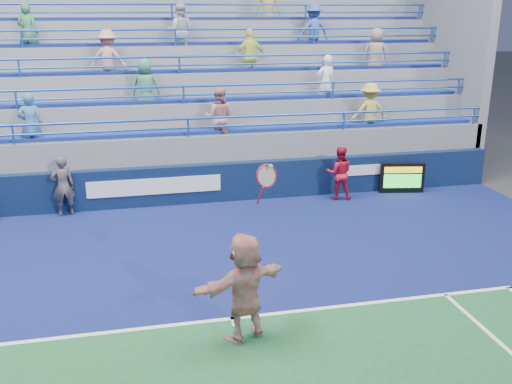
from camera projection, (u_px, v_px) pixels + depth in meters
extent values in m
plane|color=#333538|center=(233.00, 320.00, 9.97)|extent=(120.00, 120.00, 0.00)
cube|color=#0F1B4D|center=(214.00, 267.00, 12.01)|extent=(18.00, 8.40, 0.02)
cube|color=white|center=(232.00, 318.00, 9.96)|extent=(11.00, 0.10, 0.01)
cube|color=white|center=(234.00, 321.00, 9.87)|extent=(0.08, 0.30, 0.01)
cube|color=#0A1A3B|center=(191.00, 184.00, 15.85)|extent=(18.00, 0.30, 1.10)
cube|color=white|center=(155.00, 186.00, 15.48)|extent=(3.60, 0.02, 0.45)
cube|color=white|center=(368.00, 170.00, 16.72)|extent=(1.80, 0.02, 0.30)
cube|color=slate|center=(181.00, 159.00, 18.59)|extent=(18.00, 5.60, 1.10)
cube|color=slate|center=(181.00, 147.00, 18.48)|extent=(18.00, 5.60, 1.85)
cube|color=navy|center=(187.00, 132.00, 15.99)|extent=(17.40, 0.45, 0.10)
cylinder|color=#214FB4|center=(188.00, 119.00, 15.48)|extent=(18.00, 0.07, 0.07)
cube|color=slate|center=(179.00, 133.00, 18.83)|extent=(18.00, 4.60, 2.60)
cube|color=navy|center=(183.00, 100.00, 16.70)|extent=(17.40, 0.45, 0.10)
cylinder|color=#214FB4|center=(183.00, 86.00, 16.19)|extent=(18.00, 0.07, 0.07)
cube|color=slate|center=(177.00, 119.00, 19.18)|extent=(18.00, 3.60, 3.35)
cube|color=navy|center=(179.00, 71.00, 17.40)|extent=(17.40, 0.45, 0.10)
cylinder|color=#214FB4|center=(179.00, 57.00, 16.89)|extent=(18.00, 0.07, 0.07)
cube|color=slate|center=(175.00, 106.00, 19.53)|extent=(18.00, 2.60, 4.10)
cube|color=navy|center=(175.00, 44.00, 18.10)|extent=(17.40, 0.45, 0.10)
cylinder|color=#214FB4|center=(175.00, 29.00, 17.59)|extent=(18.00, 0.07, 0.07)
cube|color=slate|center=(174.00, 93.00, 19.88)|extent=(18.00, 1.60, 4.85)
cube|color=navy|center=(171.00, 19.00, 18.80)|extent=(17.40, 0.45, 0.10)
cylinder|color=#214FB4|center=(172.00, 4.00, 18.29)|extent=(18.00, 0.07, 0.07)
imported|color=#3556A1|center=(313.00, 30.00, 18.93)|extent=(1.18, 0.79, 1.70)
imported|color=#367749|center=(28.00, 32.00, 17.09)|extent=(0.70, 0.54, 1.70)
imported|color=#9C8468|center=(375.00, 55.00, 18.60)|extent=(0.92, 0.69, 1.70)
imported|color=#3A8162|center=(146.00, 88.00, 16.37)|extent=(0.93, 0.70, 1.70)
imported|color=teal|center=(31.00, 125.00, 15.04)|extent=(0.65, 0.46, 1.70)
imported|color=silver|center=(180.00, 31.00, 18.02)|extent=(0.93, 0.78, 1.70)
imported|color=tan|center=(108.00, 59.00, 16.86)|extent=(1.22, 0.89, 1.70)
imported|color=tan|center=(268.00, 7.00, 19.36)|extent=(0.92, 0.70, 1.70)
imported|color=white|center=(326.00, 83.00, 17.48)|extent=(0.69, 0.52, 1.70)
imported|color=gold|center=(369.00, 112.00, 17.00)|extent=(1.12, 0.66, 1.70)
imported|color=tan|center=(219.00, 117.00, 16.07)|extent=(0.98, 0.86, 1.70)
imported|color=#E3F45F|center=(250.00, 57.00, 17.74)|extent=(1.03, 0.49, 1.70)
cube|color=black|center=(402.00, 178.00, 16.77)|extent=(1.31, 0.38, 0.90)
cube|color=gold|center=(404.00, 170.00, 16.61)|extent=(1.11, 0.02, 0.18)
cube|color=#19E533|center=(403.00, 181.00, 16.72)|extent=(1.11, 0.02, 0.41)
imported|color=white|center=(245.00, 287.00, 9.15)|extent=(1.78, 1.17, 1.84)
torus|color=#B41625|center=(267.00, 176.00, 8.66)|extent=(0.38, 0.22, 0.37)
cylinder|color=#B41625|center=(260.00, 195.00, 8.73)|extent=(0.08, 0.21, 0.33)
sphere|color=#BCD732|center=(271.00, 166.00, 8.58)|extent=(0.07, 0.07, 0.07)
imported|color=#131834|center=(63.00, 186.00, 14.79)|extent=(0.67, 0.53, 1.61)
imported|color=#B01429|center=(339.00, 173.00, 16.12)|extent=(0.86, 0.74, 1.53)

